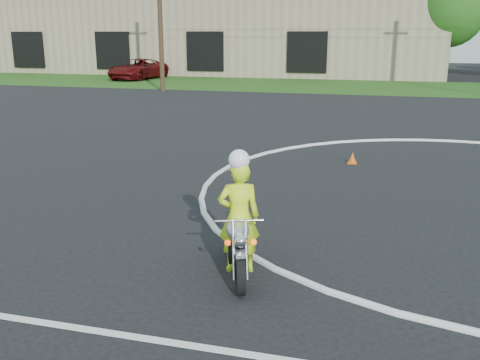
# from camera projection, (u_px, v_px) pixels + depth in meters

# --- Properties ---
(grass_strip) EXTENTS (120.00, 10.00, 0.02)m
(grass_strip) POSITION_uv_depth(u_px,v_px,m) (421.00, 88.00, 33.71)
(grass_strip) COLOR #1E4714
(grass_strip) RESTS_ON ground
(primary_motorcycle) EXTENTS (0.80, 1.77, 0.97)m
(primary_motorcycle) POSITION_uv_depth(u_px,v_px,m) (237.00, 243.00, 7.50)
(primary_motorcycle) COLOR black
(primary_motorcycle) RESTS_ON ground
(rider_primary_grp) EXTENTS (0.69, 0.56, 1.80)m
(rider_primary_grp) POSITION_uv_depth(u_px,v_px,m) (239.00, 213.00, 7.52)
(rider_primary_grp) COLOR #D8FF1A
(rider_primary_grp) RESTS_ON ground
(pickup_grp) EXTENTS (3.19, 5.72, 1.51)m
(pickup_grp) POSITION_uv_depth(u_px,v_px,m) (138.00, 69.00, 40.13)
(pickup_grp) COLOR #52090B
(pickup_grp) RESTS_ON ground
(warehouse) EXTENTS (41.00, 17.00, 8.30)m
(warehouse) POSITION_uv_depth(u_px,v_px,m) (212.00, 24.00, 49.23)
(warehouse) COLOR tan
(warehouse) RESTS_ON ground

